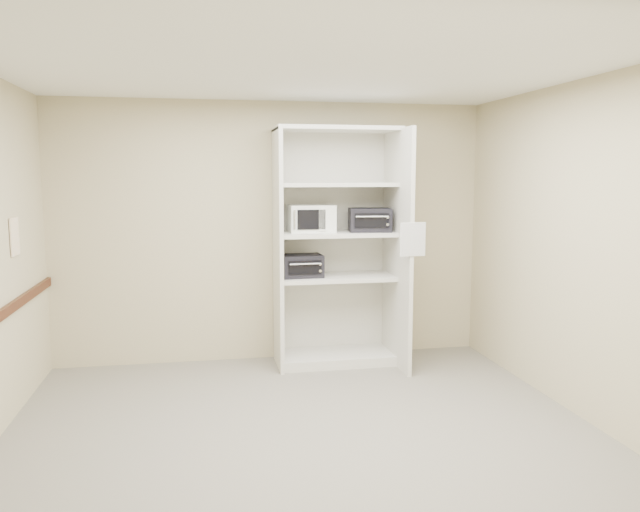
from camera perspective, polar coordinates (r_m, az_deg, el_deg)
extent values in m
cube|color=slate|center=(4.95, -1.54, -15.72)|extent=(4.50, 4.00, 0.01)
cube|color=white|center=(4.62, -1.66, 16.83)|extent=(4.50, 4.00, 0.01)
cube|color=tan|center=(6.56, -4.38, 2.19)|extent=(4.50, 0.02, 2.70)
cube|color=tan|center=(2.67, 5.27, -5.50)|extent=(4.50, 0.02, 2.70)
cube|color=tan|center=(5.42, 22.59, 0.54)|extent=(0.02, 4.00, 2.70)
cube|color=silver|center=(6.27, -3.86, 0.57)|extent=(0.04, 0.60, 2.40)
cube|color=silver|center=(6.38, 7.08, 0.64)|extent=(0.04, 0.90, 2.40)
cube|color=silver|center=(6.66, 0.96, 0.99)|extent=(1.24, 0.02, 2.40)
cube|color=silver|center=(6.62, 1.44, -9.23)|extent=(1.16, 0.56, 0.10)
cube|color=silver|center=(6.43, 1.47, -1.95)|extent=(1.16, 0.56, 0.04)
cube|color=silver|center=(6.37, 1.48, 2.05)|extent=(1.16, 0.56, 0.04)
cube|color=silver|center=(6.34, 1.50, 6.55)|extent=(1.16, 0.56, 0.04)
cube|color=silver|center=(6.36, 1.51, 11.51)|extent=(1.24, 0.60, 0.04)
cube|color=white|center=(6.36, -0.82, 3.46)|extent=(0.46, 0.35, 0.27)
cube|color=black|center=(6.40, 4.56, 3.31)|extent=(0.45, 0.37, 0.24)
cube|color=black|center=(6.32, -1.68, -0.89)|extent=(0.42, 0.32, 0.22)
cube|color=white|center=(5.93, 8.49, 1.51)|extent=(0.25, 0.02, 0.31)
cube|color=white|center=(5.69, -26.14, 1.61)|extent=(0.01, 0.22, 0.31)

